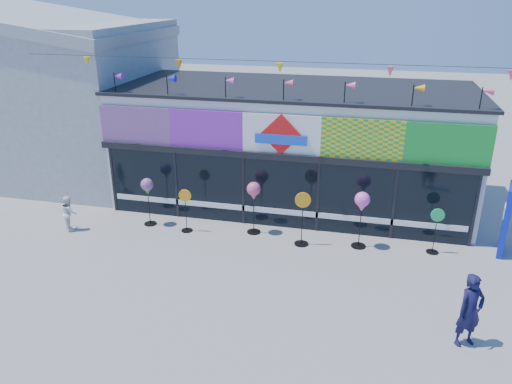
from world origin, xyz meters
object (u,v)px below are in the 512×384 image
(spinner_0, at_px, (147,188))
(spinner_1, at_px, (186,209))
(spinner_2, at_px, (254,193))
(spinner_5, at_px, (436,230))
(adult_man, at_px, (470,311))
(child, at_px, (69,213))
(spinner_3, at_px, (302,217))
(spinner_4, at_px, (362,203))
(blue_sign, at_px, (506,219))

(spinner_0, xyz_separation_m, spinner_1, (1.35, -0.19, -0.53))
(spinner_2, xyz_separation_m, spinner_5, (5.41, -0.08, -0.62))
(adult_man, bearing_deg, child, 134.73)
(spinner_0, relative_size, child, 1.41)
(spinner_3, distance_m, adult_man, 5.57)
(adult_man, xyz_separation_m, child, (-11.49, 3.09, -0.28))
(spinner_4, distance_m, spinner_5, 2.23)
(adult_man, height_order, child, adult_man)
(spinner_3, relative_size, spinner_5, 1.21)
(spinner_2, xyz_separation_m, adult_man, (5.71, -4.20, -0.52))
(blue_sign, relative_size, spinner_1, 1.46)
(spinner_4, height_order, child, spinner_4)
(spinner_3, bearing_deg, spinner_0, 177.03)
(spinner_4, relative_size, adult_man, 1.04)
(spinner_1, relative_size, adult_man, 0.84)
(spinner_5, bearing_deg, adult_man, -85.82)
(spinner_3, height_order, child, spinner_3)
(blue_sign, height_order, spinner_5, blue_sign)
(blue_sign, bearing_deg, spinner_4, -156.75)
(spinner_1, distance_m, child, 3.75)
(spinner_4, bearing_deg, spinner_5, 3.22)
(spinner_0, relative_size, spinner_3, 0.95)
(spinner_5, xyz_separation_m, child, (-11.19, -1.02, -0.17))
(blue_sign, height_order, spinner_2, blue_sign)
(spinner_1, bearing_deg, spinner_5, 2.30)
(blue_sign, distance_m, spinner_3, 5.83)
(spinner_5, bearing_deg, child, -174.79)
(blue_sign, relative_size, spinner_5, 1.49)
(spinner_3, relative_size, spinner_4, 0.96)
(blue_sign, bearing_deg, spinner_1, -160.66)
(spinner_3, bearing_deg, spinner_5, 5.54)
(child, bearing_deg, spinner_4, -127.66)
(blue_sign, bearing_deg, spinner_0, -162.29)
(spinner_2, relative_size, spinner_3, 1.01)
(blue_sign, height_order, child, blue_sign)
(spinner_3, relative_size, child, 1.48)
(spinner_0, relative_size, spinner_2, 0.94)
(blue_sign, distance_m, spinner_0, 10.82)
(spinner_2, bearing_deg, spinner_5, -0.90)
(spinner_3, bearing_deg, child, -174.96)
(spinner_4, xyz_separation_m, adult_man, (2.43, -3.99, -0.56))
(spinner_3, bearing_deg, spinner_1, 178.93)
(blue_sign, relative_size, spinner_3, 1.23)
(spinner_5, relative_size, adult_man, 0.83)
(spinner_1, relative_size, spinner_5, 1.02)
(spinner_2, relative_size, spinner_4, 0.97)
(child, bearing_deg, spinner_1, -122.27)
(spinner_2, distance_m, spinner_4, 3.29)
(spinner_0, height_order, spinner_3, spinner_3)
(child, bearing_deg, spinner_5, -128.13)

